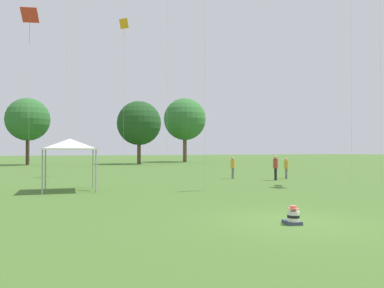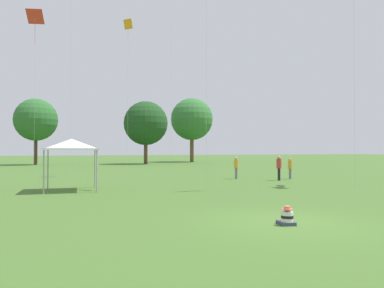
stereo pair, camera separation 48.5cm
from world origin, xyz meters
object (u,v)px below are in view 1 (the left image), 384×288
Objects in this scene: distant_tree_2 at (139,123)px; distant_tree_0 at (185,119)px; person_standing_2 at (276,166)px; kite_3 at (124,31)px; person_standing_0 at (233,166)px; seated_toddler at (293,217)px; distant_tree_1 at (28,120)px; canopy_tent at (70,145)px; kite_2 at (30,19)px; person_standing_1 at (286,166)px.

distant_tree_0 is at bearing 34.65° from distant_tree_2.
distant_tree_2 is at bearing -145.35° from distant_tree_0.
person_standing_2 is 16.94m from kite_3.
seated_toddler is at bearing 115.70° from person_standing_0.
seated_toddler is 0.05× the size of kite_3.
kite_3 reaches higher than person_standing_2.
distant_tree_1 is at bearing -28.26° from person_standing_2.
distant_tree_0 is at bearing 85.27° from seated_toddler.
seated_toddler is at bearing -98.49° from distant_tree_2.
person_standing_2 is 0.18× the size of distant_tree_1.
seated_toddler is 49.64m from distant_tree_2.
canopy_tent is at bearing 43.47° from person_standing_2.
kite_2 reaches higher than distant_tree_0.
distant_tree_2 reaches higher than person_standing_2.
distant_tree_0 is at bearing 10.56° from distant_tree_1.
distant_tree_0 reaches higher than distant_tree_1.
kite_3 is at bearing -118.53° from distant_tree_0.
distant_tree_0 is 1.20× the size of distant_tree_1.
kite_2 is 27.65m from distant_tree_1.
kite_3 is (-9.37, 8.54, 11.23)m from person_standing_2.
kite_3 reaches higher than seated_toddler.
person_standing_2 is at bearing -152.42° from kite_2.
kite_2 is 1.39× the size of distant_tree_1.
seated_toddler is 0.39× the size of person_standing_1.
seated_toddler is at bearing -65.21° from canopy_tent.
person_standing_0 is 14.70m from kite_3.
kite_2 reaches higher than person_standing_1.
seated_toddler is 0.21× the size of canopy_tent.
kite_3 reaches higher than distant_tree_1.
kite_2 is 1.38× the size of distant_tree_2.
canopy_tent is (-5.52, 11.95, 2.28)m from seated_toddler.
person_standing_1 is 0.13× the size of distant_tree_0.
canopy_tent reaches higher than person_standing_2.
kite_3 is at bearing -73.63° from distant_tree_1.
kite_2 is 41.25m from distant_tree_0.
kite_3 is 1.34× the size of distant_tree_2.
canopy_tent is 0.31× the size of distant_tree_1.
person_standing_1 is at bearing -100.04° from distant_tree_0.
person_standing_1 is at bearing -154.66° from person_standing_0.
kite_2 is at bearing 4.70° from person_standing_2.
kite_2 is at bearing 78.05° from kite_3.
kite_3 reaches higher than distant_tree_0.
person_standing_0 is at bearing -128.73° from kite_3.
seated_toddler is at bearing 167.30° from kite_2.
distant_tree_0 is at bearing -27.30° from kite_3.
person_standing_1 is (3.77, -1.58, -0.05)m from person_standing_0.
kite_2 is (-16.78, 10.28, 11.89)m from person_standing_2.
distant_tree_1 is (-26.69, -4.97, -1.23)m from distant_tree_0.
kite_2 reaches higher than canopy_tent.
distant_tree_2 reaches higher than canopy_tent.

